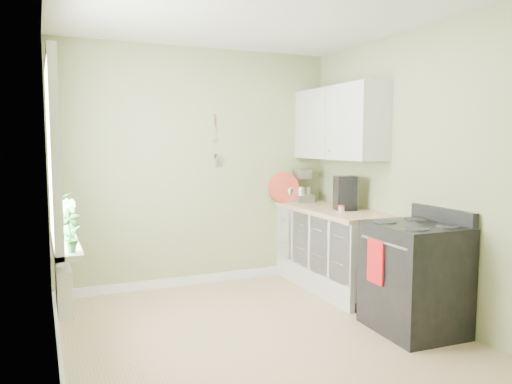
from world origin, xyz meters
name	(u,v)px	position (x,y,z in m)	size (l,w,h in m)	color
floor	(263,339)	(0.00, 0.00, -0.01)	(3.20, 3.60, 0.02)	tan
ceiling	(264,6)	(0.00, 0.00, 2.71)	(3.20, 3.60, 0.02)	white
wall_back	(198,168)	(0.00, 1.81, 1.35)	(3.20, 0.02, 2.70)	#97A06D
wall_left	(50,185)	(-1.61, 0.00, 1.35)	(0.02, 3.60, 2.70)	#97A06D
wall_right	(419,173)	(1.61, 0.00, 1.35)	(0.02, 3.60, 2.70)	#97A06D
base_cabinets	(332,250)	(1.30, 1.00, 0.43)	(0.60, 1.60, 0.87)	silver
countertop	(332,210)	(1.29, 1.00, 0.89)	(0.64, 1.60, 0.04)	tan
upper_cabinets	(339,123)	(1.43, 1.10, 1.85)	(0.35, 1.40, 0.80)	silver
window	(52,155)	(-1.58, 0.30, 1.55)	(0.06, 1.14, 1.44)	white
window_sill	(66,243)	(-1.51, 0.30, 0.88)	(0.18, 1.14, 0.04)	white
radiator	(63,288)	(-1.54, 0.25, 0.55)	(0.12, 0.50, 0.35)	white
wall_utensils	(215,149)	(0.20, 1.78, 1.56)	(0.02, 0.14, 0.58)	tan
stove	(415,277)	(1.28, -0.36, 0.48)	(0.71, 0.80, 1.07)	black
stand_mixer	(299,186)	(1.28, 1.74, 1.10)	(0.23, 0.38, 0.44)	#B2B2B7
kettle	(290,193)	(1.14, 1.72, 1.01)	(0.20, 0.12, 0.21)	silver
coffee_maker	(345,194)	(1.36, 0.85, 1.08)	(0.27, 0.28, 0.37)	black
red_tray	(284,187)	(1.05, 1.72, 1.10)	(0.37, 0.37, 0.02)	#9E321F
jar	(341,209)	(1.21, 0.70, 0.95)	(0.07, 0.07, 0.07)	beige
plant_a	(70,231)	(-1.50, -0.15, 1.05)	(0.16, 0.11, 0.30)	#2C6B29
plant_b	(66,220)	(-1.50, 0.27, 1.06)	(0.18, 0.14, 0.32)	#2C6B29
plant_c	(63,212)	(-1.50, 0.73, 1.06)	(0.18, 0.18, 0.33)	#2C6B29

